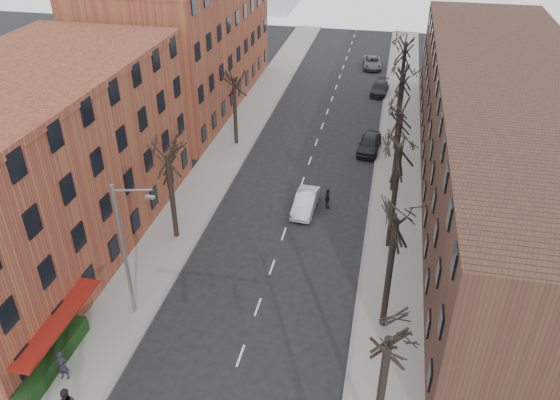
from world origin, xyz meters
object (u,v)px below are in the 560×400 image
Objects in this scene: silver_sedan at (305,202)px; parked_car_near at (370,143)px; parked_car_mid at (380,88)px; pedestrian_a at (62,366)px.

parked_car_near is at bearing 72.23° from silver_sedan.
parked_car_near is 1.05× the size of parked_car_mid.
pedestrian_a is at bearing -101.92° from parked_car_mid.
parked_car_near is 2.57× the size of pedestrian_a.
parked_car_near is 15.73m from parked_car_mid.
pedestrian_a reaches higher than silver_sedan.
parked_car_near reaches higher than silver_sedan.
silver_sedan reaches higher than parked_car_mid.
parked_car_mid is (0.11, 15.73, -0.15)m from parked_car_near.
silver_sedan is 12.28m from parked_car_near.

